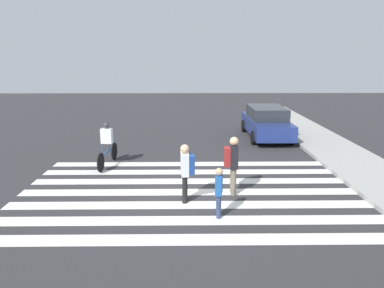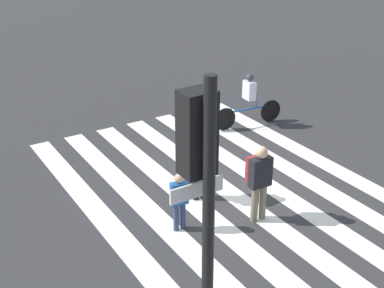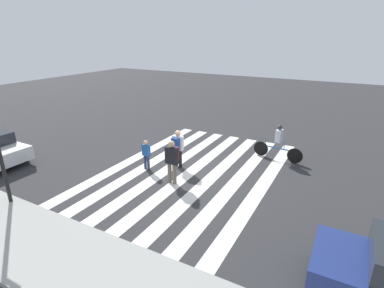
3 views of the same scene
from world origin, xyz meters
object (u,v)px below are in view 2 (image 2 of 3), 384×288
pedestrian_adult_blue_shirt (179,199)px  cyclist_near_curb (249,99)px  pedestrian_child_with_backpack (201,161)px  pedestrian_adult_tall_backpack (259,177)px  traffic_light (201,217)px

pedestrian_adult_blue_shirt → cyclist_near_curb: bearing=48.9°
pedestrian_adult_blue_shirt → cyclist_near_curb: size_ratio=0.57×
pedestrian_child_with_backpack → pedestrian_adult_blue_shirt: size_ratio=1.27×
pedestrian_adult_blue_shirt → pedestrian_adult_tall_backpack: 1.72m
pedestrian_child_with_backpack → cyclist_near_curb: pedestrian_child_with_backpack is taller
traffic_light → cyclist_near_curb: 10.94m
pedestrian_adult_blue_shirt → cyclist_near_curb: cyclist_near_curb is taller
traffic_light → pedestrian_child_with_backpack: size_ratio=2.99×
pedestrian_child_with_backpack → cyclist_near_curb: bearing=34.5°
traffic_light → pedestrian_adult_tall_backpack: size_ratio=2.85×
traffic_light → pedestrian_adult_tall_backpack: 6.00m
pedestrian_adult_tall_backpack → cyclist_near_curb: 5.19m
pedestrian_adult_blue_shirt → pedestrian_adult_tall_backpack: pedestrian_adult_tall_backpack is taller
cyclist_near_curb → traffic_light: bearing=55.9°
traffic_light → pedestrian_child_with_backpack: 6.65m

